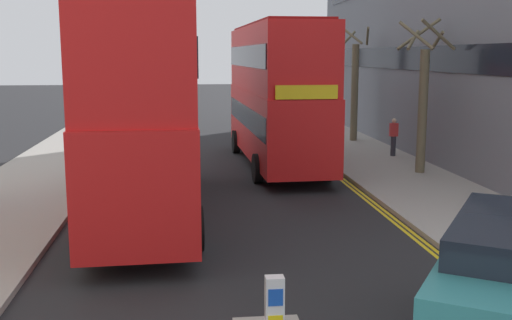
{
  "coord_description": "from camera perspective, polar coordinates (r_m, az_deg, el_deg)",
  "views": [
    {
      "loc": [
        -1.26,
        -4.16,
        4.44
      ],
      "look_at": [
        0.5,
        11.0,
        1.8
      ],
      "focal_mm": 42.69,
      "sensor_mm": 36.0,
      "label": 1
    }
  ],
  "objects": [
    {
      "name": "kerb_line_inner",
      "position": [
        19.49,
        9.97,
        -3.49
      ],
      "size": [
        0.1,
        56.0,
        0.01
      ],
      "primitive_type": "cube",
      "color": "yellow",
      "rests_on": "ground"
    },
    {
      "name": "kerb_line_outer",
      "position": [
        19.53,
        10.42,
        -3.48
      ],
      "size": [
        0.1,
        56.0,
        0.01
      ],
      "primitive_type": "cube",
      "color": "yellow",
      "rests_on": "ground"
    },
    {
      "name": "street_tree_mid",
      "position": [
        39.41,
        5.68,
        7.81
      ],
      "size": [
        1.49,
        1.37,
        6.5
      ],
      "color": "#6B6047",
      "rests_on": "sidewalk_right"
    },
    {
      "name": "sidewalk_left",
      "position": [
        21.28,
        -20.74,
        -2.68
      ],
      "size": [
        4.0,
        80.0,
        0.14
      ],
      "primitive_type": "cube",
      "color": "#9E9991",
      "rests_on": "ground"
    },
    {
      "name": "pedestrian_far",
      "position": [
        26.85,
        12.76,
        2.18
      ],
      "size": [
        0.34,
        0.22,
        1.62
      ],
      "color": "#2D2D38",
      "rests_on": "sidewalk_right"
    },
    {
      "name": "double_decker_bus_away",
      "position": [
        16.91,
        -10.57,
        4.86
      ],
      "size": [
        3.05,
        10.88,
        5.64
      ],
      "color": "red",
      "rests_on": "ground"
    },
    {
      "name": "keep_left_bollard",
      "position": [
        9.38,
        1.74,
        -14.32
      ],
      "size": [
        0.36,
        0.28,
        1.11
      ],
      "color": "silver",
      "rests_on": "traffic_island"
    },
    {
      "name": "sidewalk_right",
      "position": [
        22.04,
        14.14,
        -1.92
      ],
      "size": [
        4.0,
        80.0,
        0.14
      ],
      "primitive_type": "cube",
      "color": "#9E9991",
      "rests_on": "ground"
    },
    {
      "name": "double_decker_bus_oncoming",
      "position": [
        24.48,
        1.9,
        6.51
      ],
      "size": [
        3.03,
        10.87,
        5.64
      ],
      "color": "red",
      "rests_on": "ground"
    },
    {
      "name": "street_tree_near",
      "position": [
        23.08,
        15.36,
        5.53
      ],
      "size": [
        1.92,
        1.91,
        5.66
      ],
      "color": "#6B6047",
      "rests_on": "sidewalk_right"
    },
    {
      "name": "street_tree_far",
      "position": [
        31.23,
        9.22,
        6.69
      ],
      "size": [
        1.82,
        1.77,
        5.88
      ],
      "color": "#6B6047",
      "rests_on": "sidewalk_right"
    },
    {
      "name": "townhouse_terrace_right",
      "position": [
        31.48,
        21.78,
        11.35
      ],
      "size": [
        10.08,
        28.0,
        11.31
      ],
      "color": "slate",
      "rests_on": "ground"
    }
  ]
}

